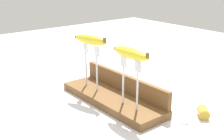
% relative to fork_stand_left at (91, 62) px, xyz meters
% --- Properties ---
extents(ground_plane, '(3.00, 3.00, 0.00)m').
position_rel_fork_stand_left_xyz_m(ground_plane, '(0.11, 0.01, -0.13)').
color(ground_plane, silver).
extents(wooden_board, '(0.46, 0.14, 0.03)m').
position_rel_fork_stand_left_xyz_m(wooden_board, '(0.11, 0.01, -0.12)').
color(wooden_board, brown).
rests_on(wooden_board, ground).
extents(board_backstop, '(0.45, 0.02, 0.07)m').
position_rel_fork_stand_left_xyz_m(board_backstop, '(0.11, 0.08, -0.07)').
color(board_backstop, brown).
rests_on(board_backstop, wooden_board).
extents(fork_stand_left, '(0.10, 0.01, 0.18)m').
position_rel_fork_stand_left_xyz_m(fork_stand_left, '(0.00, 0.00, 0.00)').
color(fork_stand_left, silver).
rests_on(fork_stand_left, wooden_board).
extents(fork_stand_right, '(0.10, 0.01, 0.17)m').
position_rel_fork_stand_left_xyz_m(fork_stand_right, '(0.22, 0.00, -0.00)').
color(fork_stand_right, silver).
rests_on(fork_stand_right, wooden_board).
extents(banana_raised_left, '(0.16, 0.07, 0.04)m').
position_rel_fork_stand_left_xyz_m(banana_raised_left, '(-0.00, -0.00, 0.09)').
color(banana_raised_left, yellow).
rests_on(banana_raised_left, fork_stand_left).
extents(banana_raised_right, '(0.17, 0.04, 0.04)m').
position_rel_fork_stand_left_xyz_m(banana_raised_right, '(0.22, 0.00, 0.08)').
color(banana_raised_right, yellow).
rests_on(banana_raised_right, fork_stand_right).
extents(fork_fallen_far, '(0.12, 0.14, 0.01)m').
position_rel_fork_stand_left_xyz_m(fork_fallen_far, '(0.40, 0.07, -0.13)').
color(fork_fallen_far, silver).
rests_on(fork_fallen_far, ground).
extents(banana_chunk_near, '(0.06, 0.06, 0.04)m').
position_rel_fork_stand_left_xyz_m(banana_chunk_near, '(0.40, 0.18, -0.12)').
color(banana_chunk_near, gold).
rests_on(banana_chunk_near, ground).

